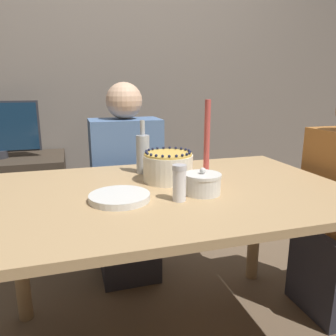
# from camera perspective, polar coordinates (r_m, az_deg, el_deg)

# --- Properties ---
(wall_behind) EXTENTS (8.00, 0.05, 2.60)m
(wall_behind) POSITION_cam_1_polar(r_m,az_deg,el_deg) (2.62, -8.97, 17.08)
(wall_behind) COLOR slate
(wall_behind) RESTS_ON ground_plane
(dining_table) EXTENTS (1.42, 0.92, 0.76)m
(dining_table) POSITION_cam_1_polar(r_m,az_deg,el_deg) (1.35, 0.50, -8.33)
(dining_table) COLOR tan
(dining_table) RESTS_ON ground_plane
(cake) EXTENTS (0.21, 0.21, 0.13)m
(cake) POSITION_cam_1_polar(r_m,az_deg,el_deg) (1.40, -0.00, 0.16)
(cake) COLOR #EFE5CC
(cake) RESTS_ON dining_table
(sugar_bowl) EXTENTS (0.14, 0.14, 0.10)m
(sugar_bowl) POSITION_cam_1_polar(r_m,az_deg,el_deg) (1.25, 6.03, -2.70)
(sugar_bowl) COLOR silver
(sugar_bowl) RESTS_ON dining_table
(sugar_shaker) EXTENTS (0.05, 0.05, 0.13)m
(sugar_shaker) POSITION_cam_1_polar(r_m,az_deg,el_deg) (1.16, 1.98, -2.57)
(sugar_shaker) COLOR white
(sugar_shaker) RESTS_ON dining_table
(plate_stack) EXTENTS (0.22, 0.22, 0.02)m
(plate_stack) POSITION_cam_1_polar(r_m,az_deg,el_deg) (1.19, -8.43, -5.05)
(plate_stack) COLOR silver
(plate_stack) RESTS_ON dining_table
(candle) EXTENTS (0.05, 0.05, 0.35)m
(candle) POSITION_cam_1_polar(r_m,az_deg,el_deg) (1.42, 6.75, 3.68)
(candle) COLOR tan
(candle) RESTS_ON dining_table
(bottle) EXTENTS (0.06, 0.06, 0.25)m
(bottle) POSITION_cam_1_polar(r_m,az_deg,el_deg) (1.54, -4.39, 2.61)
(bottle) COLOR #B2B7BC
(bottle) RESTS_ON dining_table
(person_man_blue_shirt) EXTENTS (0.40, 0.34, 1.18)m
(person_man_blue_shirt) POSITION_cam_1_polar(r_m,az_deg,el_deg) (1.98, -7.14, -4.97)
(person_man_blue_shirt) COLOR #2D2D38
(person_man_blue_shirt) RESTS_ON ground_plane
(side_cabinet) EXTENTS (0.80, 0.49, 0.70)m
(side_cabinet) POSITION_cam_1_polar(r_m,az_deg,el_deg) (2.48, -26.28, -6.38)
(side_cabinet) COLOR #382D23
(side_cabinet) RESTS_ON ground_plane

